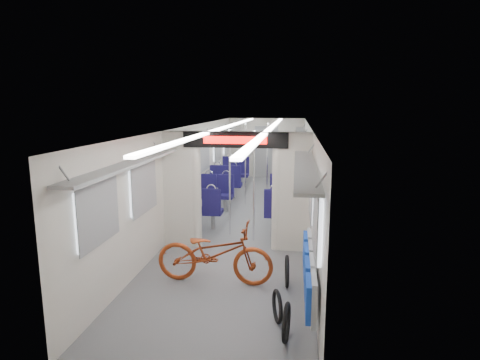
{
  "coord_description": "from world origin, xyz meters",
  "views": [
    {
      "loc": [
        1.13,
        -9.56,
        2.8
      ],
      "look_at": [
        -0.01,
        -1.37,
        1.25
      ],
      "focal_mm": 30.0,
      "sensor_mm": 36.0,
      "label": 1
    }
  ],
  "objects": [
    {
      "name": "bike_hoop_b",
      "position": [
        0.95,
        -4.73,
        0.2
      ],
      "size": [
        0.17,
        0.44,
        0.45
      ],
      "primitive_type": "torus",
      "rotation": [
        1.57,
        0.0,
        1.85
      ],
      "color": "black",
      "rests_on": "ground"
    },
    {
      "name": "stanchion_far_right",
      "position": [
        0.34,
        1.75,
        1.15
      ],
      "size": [
        0.04,
        0.04,
        2.3
      ],
      "primitive_type": "cylinder",
      "color": "silver",
      "rests_on": "ground"
    },
    {
      "name": "bike_hoop_c",
      "position": [
        1.05,
        -3.66,
        0.23
      ],
      "size": [
        0.08,
        0.51,
        0.51
      ],
      "primitive_type": "torus",
      "rotation": [
        1.57,
        0.0,
        1.64
      ],
      "color": "black",
      "rests_on": "ground"
    },
    {
      "name": "stanchion_far_left",
      "position": [
        -0.26,
        1.51,
        1.15
      ],
      "size": [
        0.04,
        0.04,
        2.3
      ],
      "primitive_type": "cylinder",
      "color": "silver",
      "rests_on": "ground"
    },
    {
      "name": "seat_bay_far_left",
      "position": [
        -0.94,
        3.15,
        0.56
      ],
      "size": [
        0.94,
        2.21,
        1.14
      ],
      "color": "#130E3F",
      "rests_on": "ground"
    },
    {
      "name": "bicycle",
      "position": [
        -0.1,
        -3.66,
        0.49
      ],
      "size": [
        1.89,
        0.71,
        0.98
      ],
      "primitive_type": "imported",
      "rotation": [
        0.0,
        0.0,
        1.54
      ],
      "color": "#983716",
      "rests_on": "ground"
    },
    {
      "name": "stanchion_near_left",
      "position": [
        -0.25,
        -1.24,
        1.15
      ],
      "size": [
        0.04,
        0.04,
        2.3
      ],
      "primitive_type": "cylinder",
      "color": "silver",
      "rests_on": "ground"
    },
    {
      "name": "stanchion_near_right",
      "position": [
        0.3,
        -1.55,
        1.15
      ],
      "size": [
        0.04,
        0.04,
        2.3
      ],
      "primitive_type": "cylinder",
      "color": "silver",
      "rests_on": "ground"
    },
    {
      "name": "seat_bay_near_right",
      "position": [
        0.93,
        -0.03,
        0.55
      ],
      "size": [
        0.92,
        2.1,
        1.11
      ],
      "color": "#130E3F",
      "rests_on": "ground"
    },
    {
      "name": "seat_bay_far_right",
      "position": [
        0.93,
        3.27,
        0.53
      ],
      "size": [
        0.89,
        1.96,
        1.06
      ],
      "color": "#130E3F",
      "rests_on": "ground"
    },
    {
      "name": "flip_bench",
      "position": [
        1.35,
        -4.33,
        0.58
      ],
      "size": [
        0.12,
        2.13,
        0.54
      ],
      "color": "gray",
      "rests_on": "carriage"
    },
    {
      "name": "bike_hoop_a",
      "position": [
        1.07,
        -5.14,
        0.22
      ],
      "size": [
        0.11,
        0.49,
        0.49
      ],
      "primitive_type": "torus",
      "rotation": [
        1.57,
        0.0,
        1.46
      ],
      "color": "black",
      "rests_on": "ground"
    },
    {
      "name": "carriage",
      "position": [
        0.0,
        -0.27,
        1.5
      ],
      "size": [
        12.0,
        12.02,
        2.31
      ],
      "color": "#515456",
      "rests_on": "ground"
    },
    {
      "name": "seat_bay_near_left",
      "position": [
        -0.93,
        -0.09,
        0.53
      ],
      "size": [
        0.89,
        1.99,
        1.07
      ],
      "color": "#130E3F",
      "rests_on": "ground"
    }
  ]
}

